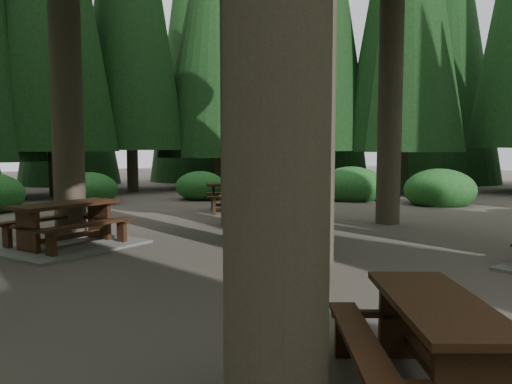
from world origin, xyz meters
TOP-DOWN VIEW (x-y plane):
  - ground at (0.00, 0.00)m, footprint 80.00×80.00m
  - picnic_table_c at (-1.91, 4.08)m, footprint 3.06×2.78m
  - picnic_table_d at (4.11, 6.41)m, footprint 2.51×2.39m
  - picnic_table_e at (-1.71, -3.63)m, footprint 2.18×2.23m
  - shrub_ring at (0.70, 0.75)m, footprint 23.86×24.64m

SIDE VIEW (x-z plane):
  - ground at x=0.00m, z-range 0.00..0.00m
  - picnic_table_c at x=-1.91m, z-range -0.13..0.74m
  - shrub_ring at x=0.70m, z-range -0.35..1.15m
  - picnic_table_e at x=-1.71m, z-range 0.12..0.87m
  - picnic_table_d at x=4.11m, z-range 0.14..0.99m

